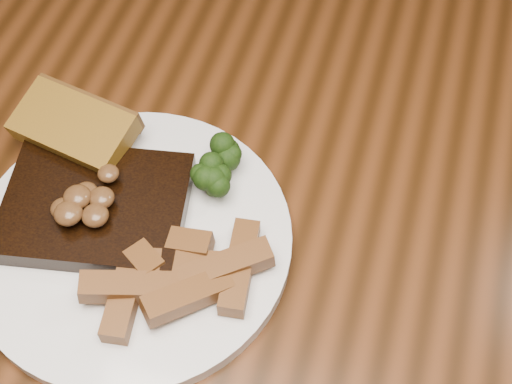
% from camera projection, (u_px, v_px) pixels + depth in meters
% --- Properties ---
extents(dining_table, '(1.60, 0.90, 0.75)m').
position_uv_depth(dining_table, '(259.00, 258.00, 0.77)').
color(dining_table, '#4B250F').
rests_on(dining_table, ground).
extents(plate, '(0.31, 0.31, 0.01)m').
position_uv_depth(plate, '(133.00, 241.00, 0.67)').
color(plate, white).
rests_on(plate, dining_table).
extents(steak, '(0.19, 0.16, 0.02)m').
position_uv_depth(steak, '(96.00, 208.00, 0.67)').
color(steak, black).
rests_on(steak, plate).
extents(steak_bone, '(0.14, 0.04, 0.02)m').
position_uv_depth(steak_bone, '(71.00, 263.00, 0.64)').
color(steak_bone, '#C0B194').
rests_on(steak_bone, plate).
extents(mushroom_pile, '(0.08, 0.08, 0.03)m').
position_uv_depth(mushroom_pile, '(87.00, 200.00, 0.64)').
color(mushroom_pile, '#55371A').
rests_on(mushroom_pile, steak).
extents(garlic_bread, '(0.12, 0.08, 0.03)m').
position_uv_depth(garlic_bread, '(78.00, 140.00, 0.71)').
color(garlic_bread, brown).
rests_on(garlic_bread, plate).
extents(potato_wedges, '(0.12, 0.12, 0.02)m').
position_uv_depth(potato_wedges, '(185.00, 264.00, 0.63)').
color(potato_wedges, brown).
rests_on(potato_wedges, plate).
extents(broccoli_cluster, '(0.07, 0.07, 0.04)m').
position_uv_depth(broccoli_cluster, '(216.00, 181.00, 0.67)').
color(broccoli_cluster, '#1C310B').
rests_on(broccoli_cluster, plate).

